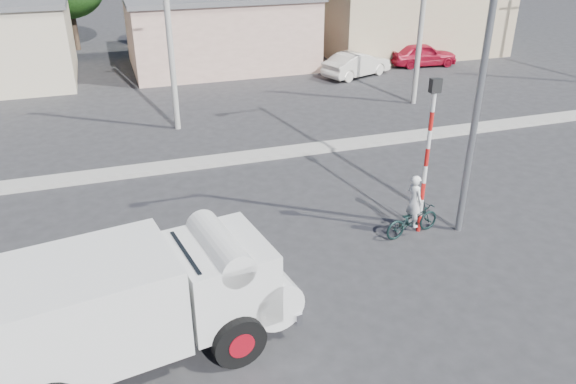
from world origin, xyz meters
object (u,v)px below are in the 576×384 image
object	(u,v)px
car_red	(423,54)
traffic_pole	(428,145)
truck	(141,300)
streetlight	(480,54)
cyclist	(413,211)
bicycle	(412,220)
car_cream	(357,64)

from	to	relation	value
car_red	traffic_pole	xyz separation A→B (m)	(-9.91, -16.72, 1.94)
truck	streetlight	world-z (taller)	streetlight
cyclist	car_red	distance (m)	19.67
bicycle	streetlight	world-z (taller)	streetlight
cyclist	streetlight	size ratio (longest dim) A/B	0.17
truck	bicycle	xyz separation A→B (m)	(7.41, 2.57, -0.91)
traffic_pole	streetlight	xyz separation A→B (m)	(0.94, -0.30, 2.37)
truck	traffic_pole	xyz separation A→B (m)	(7.71, 2.67, 1.23)
truck	bicycle	bearing A→B (deg)	9.57
truck	car_red	bearing A→B (deg)	38.19
cyclist	bicycle	bearing A→B (deg)	-0.00
traffic_pole	streetlight	world-z (taller)	streetlight
streetlight	truck	bearing A→B (deg)	-164.70
car_red	streetlight	xyz separation A→B (m)	(-8.97, -17.02, 4.31)
truck	traffic_pole	bearing A→B (deg)	9.53
traffic_pole	streetlight	distance (m)	2.56
truck	traffic_pole	distance (m)	8.25
bicycle	cyclist	world-z (taller)	cyclist
car_cream	traffic_pole	distance (m)	16.71
car_cream	streetlight	size ratio (longest dim) A/B	0.45
truck	traffic_pole	size ratio (longest dim) A/B	1.43
truck	traffic_pole	world-z (taller)	traffic_pole
car_red	streetlight	bearing A→B (deg)	157.97
truck	car_red	xyz separation A→B (m)	(17.62, 19.38, -0.71)
streetlight	cyclist	bearing A→B (deg)	170.64
bicycle	traffic_pole	world-z (taller)	traffic_pole
truck	streetlight	xyz separation A→B (m)	(8.64, 2.37, 3.59)
bicycle	traffic_pole	distance (m)	2.16
cyclist	car_cream	bearing A→B (deg)	-29.51
bicycle	traffic_pole	bearing A→B (deg)	-81.95
car_red	cyclist	bearing A→B (deg)	154.52
bicycle	car_red	xyz separation A→B (m)	(10.21, 16.82, 0.20)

